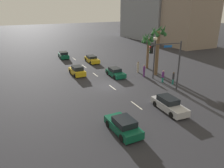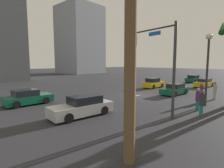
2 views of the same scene
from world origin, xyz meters
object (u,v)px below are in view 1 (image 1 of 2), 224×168
at_px(car_5, 123,126).
at_px(palm_tree_0, 158,41).
at_px(pedestrian_0, 163,76).
at_px(car_1, 77,71).
at_px(car_2, 115,72).
at_px(pedestrian_1, 173,78).
at_px(streetlamp, 155,50).
at_px(palm_tree_1, 148,41).
at_px(pedestrian_3, 144,70).
at_px(traffic_signal, 170,59).
at_px(car_0, 64,55).
at_px(car_4, 92,59).
at_px(car_3, 169,105).
at_px(pedestrian_2, 138,67).

relative_size(car_5, palm_tree_0, 0.52).
bearing_deg(pedestrian_0, car_1, -130.97).
bearing_deg(car_2, palm_tree_0, 71.28).
height_order(pedestrian_1, palm_tree_0, palm_tree_0).
bearing_deg(car_1, streetlamp, 56.15).
bearing_deg(car_2, pedestrian_0, 41.41).
height_order(car_2, pedestrian_0, pedestrian_0).
bearing_deg(palm_tree_1, pedestrian_3, -38.26).
height_order(car_2, traffic_signal, traffic_signal).
bearing_deg(palm_tree_1, pedestrian_0, -16.32).
bearing_deg(pedestrian_3, streetlamp, 34.06).
distance_m(streetlamp, pedestrian_3, 3.70).
distance_m(car_0, streetlamp, 21.72).
xyz_separation_m(car_4, palm_tree_1, (8.10, 7.33, 4.13)).
bearing_deg(palm_tree_0, car_2, -108.72).
relative_size(car_0, pedestrian_1, 2.23).
height_order(car_3, pedestrian_1, pedestrian_1).
height_order(car_4, traffic_signal, traffic_signal).
height_order(car_5, pedestrian_0, pedestrian_0).
height_order(pedestrian_1, palm_tree_1, palm_tree_1).
relative_size(pedestrian_0, palm_tree_1, 0.29).
xyz_separation_m(car_2, palm_tree_0, (2.12, 6.25, 4.87)).
xyz_separation_m(car_0, palm_tree_1, (14.04, 11.48, 4.09)).
relative_size(car_3, pedestrian_0, 2.58).
bearing_deg(pedestrian_1, car_1, -132.84).
bearing_deg(car_1, car_5, -4.07).
xyz_separation_m(car_3, pedestrian_3, (-10.94, 4.03, 0.37)).
distance_m(pedestrian_3, palm_tree_1, 6.36).
relative_size(traffic_signal, palm_tree_0, 0.81).
relative_size(traffic_signal, pedestrian_0, 3.57).
height_order(car_2, pedestrian_1, pedestrian_1).
bearing_deg(pedestrian_3, pedestrian_2, 170.20).
xyz_separation_m(car_5, pedestrian_3, (-12.60, 10.43, 0.39)).
relative_size(car_1, pedestrian_1, 2.18).
xyz_separation_m(car_1, palm_tree_0, (5.37, 11.50, 4.80)).
distance_m(car_2, palm_tree_1, 8.42).
bearing_deg(pedestrian_0, pedestrian_2, -174.24).
height_order(car_1, pedestrian_3, pedestrian_3).
bearing_deg(palm_tree_0, car_0, -149.45).
height_order(car_0, car_5, car_0).
height_order(car_1, car_5, car_1).
bearing_deg(car_5, pedestrian_2, 144.26).
bearing_deg(traffic_signal, car_2, -159.91).
xyz_separation_m(car_1, car_5, (18.05, -1.28, -0.04)).
bearing_deg(pedestrian_0, car_3, -33.72).
xyz_separation_m(car_0, streetlamp, (19.35, 9.13, 3.76)).
distance_m(pedestrian_0, pedestrian_1, 1.53).
xyz_separation_m(car_3, traffic_signal, (-4.40, 3.33, 3.70)).
xyz_separation_m(car_3, palm_tree_1, (-15.00, 7.23, 4.08)).
xyz_separation_m(traffic_signal, pedestrian_3, (-6.54, 0.70, -3.33)).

